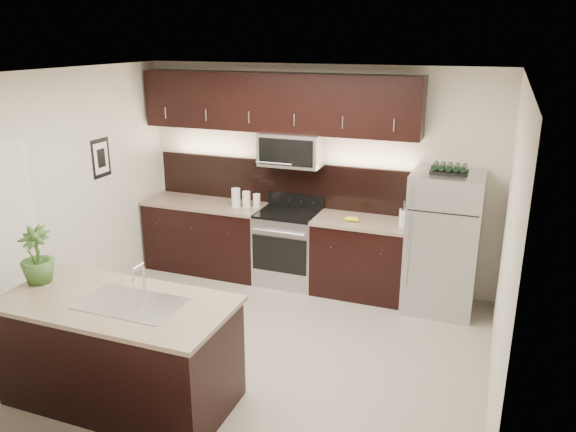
% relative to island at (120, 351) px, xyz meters
% --- Properties ---
extents(ground, '(4.50, 4.50, 0.00)m').
position_rel_island_xyz_m(ground, '(0.71, 1.11, -0.47)').
color(ground, gray).
rests_on(ground, ground).
extents(room_walls, '(4.52, 4.02, 2.71)m').
position_rel_island_xyz_m(room_walls, '(0.60, 1.07, 1.22)').
color(room_walls, beige).
rests_on(room_walls, ground).
extents(counter_run, '(3.51, 0.65, 0.94)m').
position_rel_island_xyz_m(counter_run, '(0.26, 2.80, -0.00)').
color(counter_run, black).
rests_on(counter_run, ground).
extents(upper_fixtures, '(3.49, 0.40, 1.66)m').
position_rel_island_xyz_m(upper_fixtures, '(0.28, 2.94, 1.67)').
color(upper_fixtures, black).
rests_on(upper_fixtures, counter_run).
extents(island, '(1.96, 0.96, 0.94)m').
position_rel_island_xyz_m(island, '(0.00, 0.00, 0.00)').
color(island, black).
rests_on(island, ground).
extents(sink_faucet, '(0.84, 0.50, 0.28)m').
position_rel_island_xyz_m(sink_faucet, '(0.15, 0.01, 0.48)').
color(sink_faucet, silver).
rests_on(sink_faucet, island).
extents(refrigerator, '(0.77, 0.70, 1.60)m').
position_rel_island_xyz_m(refrigerator, '(2.34, 2.74, 0.33)').
color(refrigerator, '#B2B2B7').
rests_on(refrigerator, ground).
extents(wine_rack, '(0.40, 0.25, 0.10)m').
position_rel_island_xyz_m(wine_rack, '(2.34, 2.74, 1.18)').
color(wine_rack, black).
rests_on(wine_rack, refrigerator).
extents(plant, '(0.34, 0.34, 0.51)m').
position_rel_island_xyz_m(plant, '(-0.85, 0.07, 0.72)').
color(plant, '#355E25').
rests_on(plant, island).
extents(canisters, '(0.35, 0.19, 0.24)m').
position_rel_island_xyz_m(canisters, '(-0.13, 2.78, 0.58)').
color(canisters, silver).
rests_on(canisters, counter_run).
extents(french_press, '(0.10, 0.10, 0.29)m').
position_rel_island_xyz_m(french_press, '(1.88, 2.75, 0.58)').
color(french_press, silver).
rests_on(french_press, counter_run).
extents(bananas, '(0.18, 0.14, 0.05)m').
position_rel_island_xyz_m(bananas, '(1.25, 2.72, 0.50)').
color(bananas, yellow).
rests_on(bananas, counter_run).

